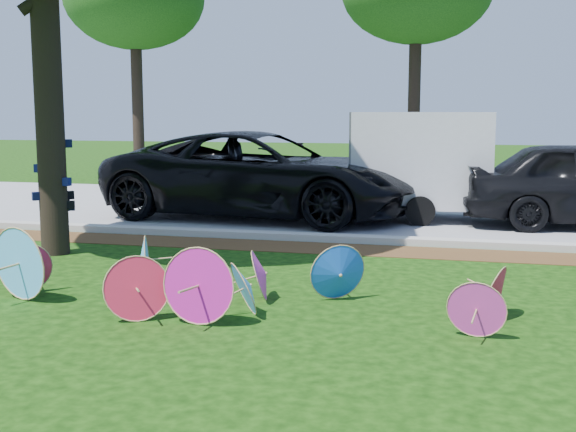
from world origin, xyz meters
name	(u,v)px	position (x,y,z in m)	size (l,w,h in m)	color
ground	(200,322)	(0.00, 0.00, 0.00)	(90.00, 90.00, 0.00)	black
mulch_strip	(294,247)	(0.00, 4.50, 0.01)	(90.00, 1.00, 0.01)	#472D16
curb	(303,237)	(0.00, 5.20, 0.06)	(90.00, 0.30, 0.12)	#B7B5AD
street	(341,209)	(0.00, 9.35, 0.01)	(90.00, 8.00, 0.01)	gray
parasol_pile	(174,276)	(-0.52, 0.56, 0.36)	(7.25, 2.13, 0.91)	#54B8FF
black_van	(261,175)	(-1.47, 7.70, 0.92)	(3.05, 6.62, 1.84)	black
cargo_trailer	(421,159)	(1.86, 8.20, 1.28)	(2.79, 1.77, 2.55)	silver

